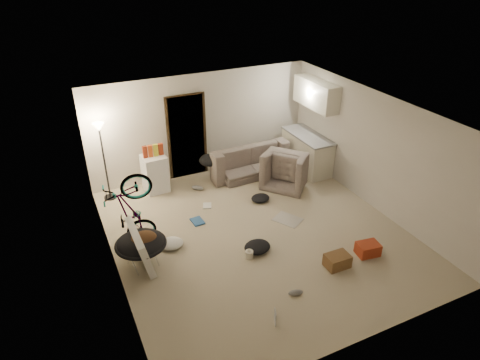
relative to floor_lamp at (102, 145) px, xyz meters
name	(u,v)px	position (x,y,z in m)	size (l,w,h in m)	color
floor	(258,233)	(2.40, -2.65, -1.32)	(5.50, 6.00, 0.02)	#BDAF92
ceiling	(260,114)	(2.40, -2.65, 1.20)	(5.50, 6.00, 0.02)	white
wall_back	(201,124)	(2.40, 0.36, -0.06)	(5.50, 0.02, 2.50)	beige
wall_front	(366,278)	(2.40, -5.66, -0.06)	(5.50, 0.02, 2.50)	beige
wall_left	(108,213)	(-0.36, -2.65, -0.06)	(0.02, 6.00, 2.50)	beige
wall_right	(375,151)	(5.16, -2.65, -0.06)	(0.02, 6.00, 2.50)	beige
doorway	(187,136)	(2.00, 0.32, -0.29)	(0.85, 0.10, 2.04)	black
door_trim	(187,137)	(2.00, 0.29, -0.29)	(0.97, 0.04, 2.10)	#302111
floor_lamp	(102,145)	(0.00, 0.00, 0.00)	(0.28, 0.28, 1.81)	black
kitchen_counter	(307,152)	(4.83, -0.65, -0.87)	(0.60, 1.50, 0.88)	silver
counter_top	(308,136)	(4.83, -0.65, -0.41)	(0.64, 1.54, 0.04)	gray
kitchen_uppers	(316,94)	(4.96, -0.65, 0.64)	(0.38, 1.40, 0.65)	silver
sofa	(246,162)	(3.35, -0.20, -1.01)	(2.01, 0.78, 0.59)	#333A33
armchair	(289,170)	(4.03, -1.12, -0.98)	(1.01, 0.88, 0.66)	#333A33
bicycle	(133,227)	(0.10, -2.03, -0.88)	(0.57, 1.64, 0.86)	black
book_asset	(276,327)	(1.54, -4.90, -1.30)	(0.17, 0.24, 0.02)	#9C3117
mini_fridge	(155,173)	(1.05, -0.10, -0.87)	(0.51, 0.51, 0.87)	white
snack_box_0	(145,153)	(0.88, -0.10, -0.31)	(0.10, 0.07, 0.30)	#9C3117
snack_box_1	(150,152)	(1.00, -0.10, -0.31)	(0.10, 0.07, 0.30)	#E3561C
snack_box_2	(156,151)	(1.12, -0.10, -0.31)	(0.10, 0.07, 0.30)	yellow
snack_box_3	(161,150)	(1.24, -0.10, -0.31)	(0.10, 0.07, 0.30)	#9C3117
saucer_chair	(141,248)	(0.10, -2.63, -0.93)	(0.90, 0.90, 0.64)	silver
hoodie	(143,239)	(0.15, -2.66, -0.73)	(0.48, 0.40, 0.22)	#492C19
sofa_drape	(211,160)	(2.40, -0.20, -0.77)	(0.56, 0.46, 0.28)	black
tv_box	(140,246)	(0.10, -2.54, -0.96)	(0.13, 1.06, 0.70)	silver
drink_case_a	(337,261)	(3.22, -4.15, -1.19)	(0.43, 0.30, 0.24)	brown
drink_case_b	(368,249)	(3.94, -4.11, -1.19)	(0.40, 0.30, 0.23)	#9C3117
juicer	(249,254)	(1.91, -3.27, -1.22)	(0.15, 0.15, 0.22)	silver
newspaper	(288,219)	(3.19, -2.50, -1.30)	(0.42, 0.55, 0.01)	#B2ACA4
book_blue	(197,221)	(1.45, -1.76, -1.29)	(0.23, 0.31, 0.03)	#285593
book_white	(207,206)	(1.86, -1.28, -1.30)	(0.18, 0.24, 0.02)	silver
shoe_0	(216,176)	(2.55, -0.14, -1.26)	(0.25, 0.10, 0.09)	#285593
shoe_1	(198,188)	(1.92, -0.52, -1.25)	(0.29, 0.12, 0.11)	slate
shoe_3	(296,293)	(2.17, -4.45, -1.26)	(0.25, 0.10, 0.09)	slate
clothes_lump_a	(257,247)	(2.14, -3.14, -1.22)	(0.51, 0.44, 0.16)	black
clothes_lump_b	(260,198)	(3.03, -1.58, -1.24)	(0.43, 0.37, 0.13)	black
clothes_lump_c	(171,243)	(0.71, -2.33, -1.23)	(0.47, 0.40, 0.14)	silver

